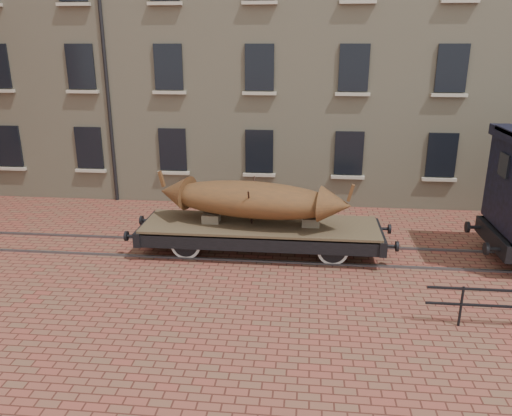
# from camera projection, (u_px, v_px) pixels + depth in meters

# --- Properties ---
(ground) EXTENTS (90.00, 90.00, 0.00)m
(ground) POSITION_uv_depth(u_px,v_px,m) (324.00, 255.00, 15.47)
(ground) COLOR brown
(warehouse_cream) EXTENTS (40.00, 10.19, 14.00)m
(warehouse_cream) POSITION_uv_depth(u_px,v_px,m) (392.00, 26.00, 22.44)
(warehouse_cream) COLOR tan
(warehouse_cream) RESTS_ON ground
(rail_track) EXTENTS (30.00, 1.52, 0.06)m
(rail_track) POSITION_uv_depth(u_px,v_px,m) (324.00, 254.00, 15.46)
(rail_track) COLOR #59595E
(rail_track) RESTS_ON ground
(flatcar_wagon) EXTENTS (8.14, 2.21, 1.23)m
(flatcar_wagon) POSITION_uv_depth(u_px,v_px,m) (260.00, 230.00, 15.42)
(flatcar_wagon) COLOR brown
(flatcar_wagon) RESTS_ON ground
(iron_boat) EXTENTS (6.09, 2.52, 1.48)m
(iron_boat) POSITION_uv_depth(u_px,v_px,m) (252.00, 199.00, 15.15)
(iron_boat) COLOR brown
(iron_boat) RESTS_ON flatcar_wagon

